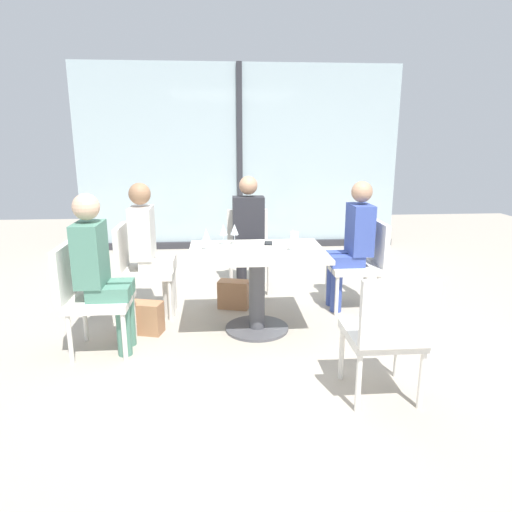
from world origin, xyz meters
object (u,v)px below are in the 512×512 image
object	(u,v)px
chair_far_right	(363,259)
chair_near_window	(248,245)
chair_far_left	(139,264)
wine_glass_3	(234,230)
person_far_left	(149,243)
wine_glass_1	(293,235)
person_side_end	(100,266)
cell_phone_on_table	(268,243)
person_far_right	(353,239)
person_near_window	(249,229)
chair_side_end	(87,292)
coffee_cup	(294,237)
wine_glass_0	(223,230)
handbag_1	(234,294)
chair_front_right	(388,330)
handbag_0	(145,318)
wine_glass_2	(206,235)
dining_table_main	(257,273)

from	to	relation	value
chair_far_right	chair_near_window	bearing A→B (deg)	146.05
chair_far_left	wine_glass_3	world-z (taller)	wine_glass_3
person_far_left	wine_glass_1	world-z (taller)	person_far_left
chair_far_left	chair_far_right	world-z (taller)	same
person_side_end	cell_phone_on_table	distance (m)	1.46
person_far_right	person_near_window	bearing A→B (deg)	147.52
wine_glass_1	wine_glass_3	size ratio (longest dim) A/B	1.00
chair_side_end	person_near_window	bearing A→B (deg)	46.29
chair_side_end	chair_near_window	bearing A→B (deg)	48.43
chair_near_window	coffee_cup	size ratio (longest dim) A/B	9.67
wine_glass_0	handbag_1	distance (m)	0.80
chair_far_left	chair_front_right	distance (m)	2.46
handbag_0	chair_near_window	bearing A→B (deg)	65.71
person_far_left	handbag_0	size ratio (longest dim) A/B	4.20
wine_glass_2	handbag_0	xyz separation A→B (m)	(-0.55, -0.02, -0.72)
wine_glass_2	handbag_1	distance (m)	0.93
wine_glass_3	chair_near_window	bearing A→B (deg)	79.48
wine_glass_3	dining_table_main	bearing A→B (deg)	-50.33
wine_glass_3	person_far_right	bearing A→B (deg)	12.33
chair_far_right	cell_phone_on_table	distance (m)	1.02
person_far_left	cell_phone_on_table	bearing A→B (deg)	-12.58
chair_front_right	handbag_0	xyz separation A→B (m)	(-1.70, 1.21, -0.36)
chair_far_left	person_near_window	xyz separation A→B (m)	(1.08, 0.62, 0.20)
wine_glass_1	handbag_1	size ratio (longest dim) A/B	0.62
wine_glass_1	wine_glass_3	distance (m)	0.55
dining_table_main	chair_far_left	distance (m)	1.18
chair_side_end	wine_glass_1	distance (m)	1.70
cell_phone_on_table	wine_glass_0	bearing A→B (deg)	-172.22
chair_far_right	person_far_left	size ratio (longest dim) A/B	0.69
person_far_left	handbag_1	bearing A→B (deg)	6.16
person_far_right	wine_glass_0	distance (m)	1.29
person_far_right	cell_phone_on_table	xyz separation A→B (m)	(-0.85, -0.24, 0.03)
person_side_end	wine_glass_0	world-z (taller)	person_side_end
person_near_window	wine_glass_3	xyz separation A→B (m)	(-0.18, -0.87, 0.16)
handbag_1	dining_table_main	bearing A→B (deg)	-56.04
wine_glass_2	wine_glass_3	size ratio (longest dim) A/B	1.00
handbag_1	person_near_window	bearing A→B (deg)	86.18
chair_far_right	cell_phone_on_table	bearing A→B (deg)	-165.71
chair_side_end	wine_glass_3	distance (m)	1.33
wine_glass_1	person_side_end	bearing A→B (deg)	-170.42
wine_glass_2	handbag_1	bearing A→B (deg)	65.43
person_side_end	wine_glass_3	distance (m)	1.19
person_far_left	wine_glass_3	size ratio (longest dim) A/B	6.81
chair_front_right	wine_glass_0	size ratio (longest dim) A/B	4.70
cell_phone_on_table	handbag_0	size ratio (longest dim) A/B	0.48
person_side_end	cell_phone_on_table	size ratio (longest dim) A/B	8.75
person_far_right	wine_glass_2	xyz separation A→B (m)	(-1.40, -0.44, 0.16)
chair_side_end	chair_front_right	world-z (taller)	same
dining_table_main	person_near_window	xyz separation A→B (m)	(-0.00, 1.09, 0.17)
chair_front_right	wine_glass_2	world-z (taller)	wine_glass_2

